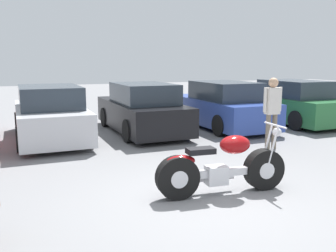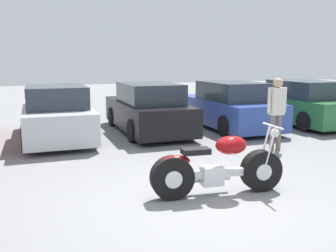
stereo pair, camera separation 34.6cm
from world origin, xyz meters
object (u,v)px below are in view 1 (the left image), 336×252
(parked_car_green, at_px, (290,103))
(person_standing, at_px, (272,107))
(parked_car_silver, at_px, (50,115))
(parked_car_blue, at_px, (221,106))
(motorcycle, at_px, (222,167))
(parked_car_black, at_px, (142,110))

(parked_car_green, xyz_separation_m, person_standing, (-3.10, -2.98, 0.36))
(person_standing, bearing_deg, parked_car_silver, 146.85)
(parked_car_silver, height_order, parked_car_blue, same)
(motorcycle, relative_size, parked_car_black, 0.51)
(parked_car_black, distance_m, person_standing, 3.99)
(parked_car_black, height_order, parked_car_blue, same)
(motorcycle, bearing_deg, parked_car_silver, 111.30)
(motorcycle, distance_m, parked_car_green, 7.89)
(parked_car_silver, bearing_deg, parked_car_green, -1.61)
(motorcycle, distance_m, parked_car_blue, 6.29)
(parked_car_silver, height_order, parked_car_green, same)
(parked_car_blue, bearing_deg, motorcycle, -120.46)
(parked_car_silver, relative_size, person_standing, 2.49)
(parked_car_blue, relative_size, person_standing, 2.49)
(motorcycle, xyz_separation_m, person_standing, (2.76, 2.30, 0.60))
(person_standing, bearing_deg, motorcycle, -140.16)
(parked_car_green, bearing_deg, person_standing, -136.10)
(parked_car_blue, distance_m, person_standing, 3.17)
(motorcycle, height_order, person_standing, person_standing)
(parked_car_silver, distance_m, parked_car_black, 2.67)
(parked_car_blue, height_order, person_standing, person_standing)
(parked_car_silver, relative_size, parked_car_blue, 1.00)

